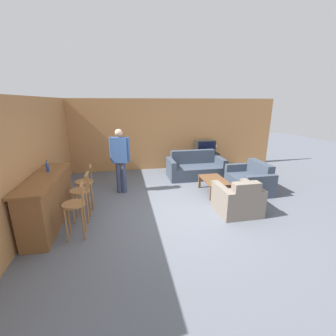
{
  "coord_description": "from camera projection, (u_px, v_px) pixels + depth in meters",
  "views": [
    {
      "loc": [
        -1.18,
        -4.6,
        2.48
      ],
      "look_at": [
        -0.1,
        0.81,
        0.85
      ],
      "focal_mm": 24.0,
      "sensor_mm": 36.0,
      "label": 1
    }
  ],
  "objects": [
    {
      "name": "armchair_near",
      "position": [
        238.0,
        200.0,
        5.16
      ],
      "size": [
        0.91,
        0.91,
        0.85
      ],
      "color": "#70665B",
      "rests_on": "ground_plane"
    },
    {
      "name": "book_on_table",
      "position": [
        215.0,
        182.0,
        6.02
      ],
      "size": [
        0.23,
        0.19,
        0.03
      ],
      "color": "#33704C",
      "rests_on": "coffee_table"
    },
    {
      "name": "bar_counter",
      "position": [
        48.0,
        200.0,
        4.63
      ],
      "size": [
        0.55,
        2.12,
        1.06
      ],
      "color": "brown",
      "rests_on": "ground_plane"
    },
    {
      "name": "bar_chair_far",
      "position": [
        85.0,
        185.0,
        5.29
      ],
      "size": [
        0.46,
        0.46,
        1.06
      ],
      "color": "#996638",
      "rests_on": "ground_plane"
    },
    {
      "name": "bottle",
      "position": [
        47.0,
        166.0,
        4.75
      ],
      "size": [
        0.06,
        0.06,
        0.24
      ],
      "color": "#234293",
      "rests_on": "bar_counter"
    },
    {
      "name": "person_by_window",
      "position": [
        120.0,
        157.0,
        6.13
      ],
      "size": [
        0.54,
        0.28,
        1.79
      ],
      "color": "#384260",
      "rests_on": "ground_plane"
    },
    {
      "name": "couch_far",
      "position": [
        195.0,
        168.0,
        7.66
      ],
      "size": [
        1.87,
        0.95,
        0.87
      ],
      "color": "#384251",
      "rests_on": "ground_plane"
    },
    {
      "name": "wall_back",
      "position": [
        156.0,
        135.0,
        8.36
      ],
      "size": [
        9.4,
        0.08,
        2.6
      ],
      "color": "#B27A47",
      "rests_on": "ground_plane"
    },
    {
      "name": "table_lamp",
      "position": [
        213.0,
        144.0,
        8.55
      ],
      "size": [
        0.3,
        0.3,
        0.44
      ],
      "color": "brown",
      "rests_on": "tv_unit"
    },
    {
      "name": "ground_plane",
      "position": [
        179.0,
        212.0,
        5.25
      ],
      "size": [
        24.0,
        24.0,
        0.0
      ],
      "primitive_type": "plane",
      "color": "#565B66"
    },
    {
      "name": "bar_chair_near",
      "position": [
        75.0,
        208.0,
        4.14
      ],
      "size": [
        0.44,
        0.44,
        1.06
      ],
      "color": "#996638",
      "rests_on": "ground_plane"
    },
    {
      "name": "wall_left",
      "position": [
        45.0,
        151.0,
        5.57
      ],
      "size": [
        0.08,
        8.69,
        2.6
      ],
      "color": "#B27A47",
      "rests_on": "ground_plane"
    },
    {
      "name": "tv_unit",
      "position": [
        204.0,
        160.0,
        8.67
      ],
      "size": [
        1.02,
        0.52,
        0.61
      ],
      "color": "black",
      "rests_on": "ground_plane"
    },
    {
      "name": "loveseat_right",
      "position": [
        250.0,
        180.0,
        6.49
      ],
      "size": [
        0.88,
        1.34,
        0.83
      ],
      "color": "#384251",
      "rests_on": "ground_plane"
    },
    {
      "name": "tv",
      "position": [
        205.0,
        147.0,
        8.51
      ],
      "size": [
        0.7,
        0.44,
        0.48
      ],
      "color": "black",
      "rests_on": "tv_unit"
    },
    {
      "name": "coffee_table",
      "position": [
        214.0,
        181.0,
        6.27
      ],
      "size": [
        0.6,
        0.99,
        0.41
      ],
      "color": "brown",
      "rests_on": "ground_plane"
    },
    {
      "name": "bar_chair_mid",
      "position": [
        81.0,
        195.0,
        4.75
      ],
      "size": [
        0.42,
        0.42,
        1.06
      ],
      "color": "#996638",
      "rests_on": "ground_plane"
    }
  ]
}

